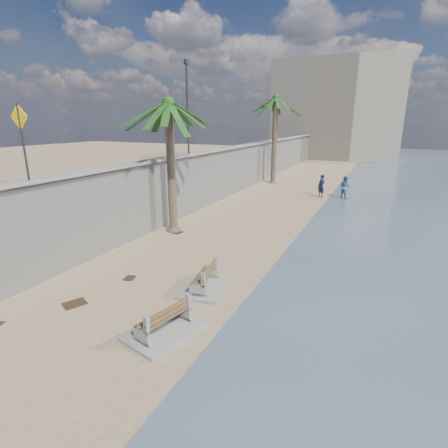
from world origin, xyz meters
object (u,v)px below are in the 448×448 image
(palm_mid, at_px, (168,104))
(palm_back, at_px, (276,99))
(bench_near, at_px, (164,321))
(person_b, at_px, (345,186))
(bench_far, at_px, (204,279))
(person_a, at_px, (321,184))

(palm_mid, relative_size, palm_back, 0.87)
(bench_near, height_order, person_b, person_b)
(bench_far, xyz_separation_m, person_a, (0.94, 16.87, 0.60))
(bench_near, relative_size, person_b, 1.24)
(bench_near, xyz_separation_m, palm_back, (-4.44, 24.15, 6.92))
(bench_far, bearing_deg, palm_mid, 131.38)
(person_a, bearing_deg, palm_back, 175.57)
(person_b, bearing_deg, palm_back, 3.48)
(palm_back, xyz_separation_m, person_a, (5.12, -4.53, -6.33))
(palm_back, height_order, person_b, palm_back)
(bench_near, xyz_separation_m, bench_far, (-0.25, 2.76, -0.01))
(palm_back, bearing_deg, bench_far, -78.95)
(bench_near, relative_size, palm_mid, 0.32)
(bench_far, bearing_deg, person_a, 86.82)
(bench_near, relative_size, bench_far, 1.04)
(bench_near, bearing_deg, person_b, 83.42)
(person_b, bearing_deg, palm_mid, 95.30)
(person_b, bearing_deg, bench_far, 116.92)
(bench_far, xyz_separation_m, palm_back, (-4.18, 21.40, 6.93))
(bench_far, relative_size, person_a, 1.14)
(bench_near, bearing_deg, palm_mid, 121.10)
(bench_far, xyz_separation_m, person_b, (2.56, 17.20, 0.56))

